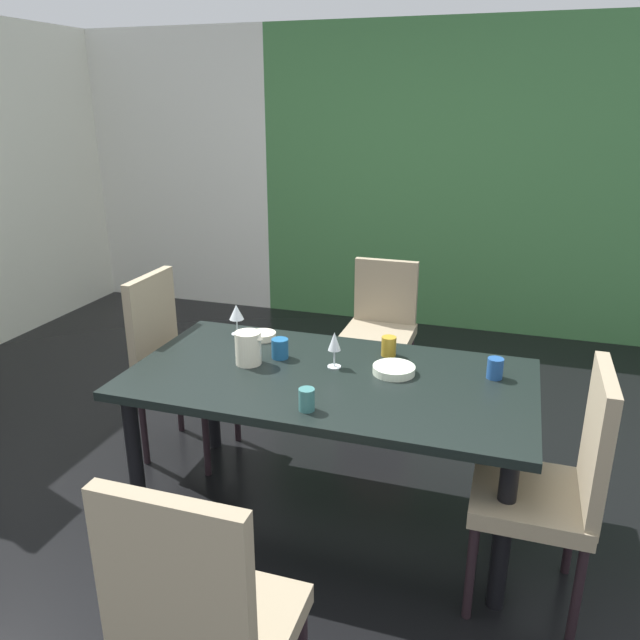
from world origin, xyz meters
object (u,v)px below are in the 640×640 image
(chair_head_far, at_px, (381,323))
(cup_center, at_px, (389,346))
(pitcher_near_window, at_px, (248,348))
(cup_west, at_px, (495,368))
(wine_glass_east, at_px, (236,313))
(serving_bowl_corner, at_px, (263,336))
(serving_bowl_north, at_px, (394,370))
(cup_south, at_px, (280,348))
(cup_near_shelf, at_px, (307,400))
(wine_glass_front, at_px, (334,343))
(chair_right_near, at_px, (557,480))
(chair_head_near, at_px, (201,623))
(chair_left_far, at_px, (174,359))
(dining_table, at_px, (329,391))

(chair_head_far, xyz_separation_m, cup_center, (0.25, -1.00, 0.25))
(pitcher_near_window, bearing_deg, cup_west, 9.55)
(wine_glass_east, bearing_deg, serving_bowl_corner, -7.77)
(serving_bowl_north, height_order, cup_west, cup_west)
(chair_head_far, distance_m, serving_bowl_corner, 1.09)
(cup_south, relative_size, cup_near_shelf, 1.03)
(serving_bowl_north, relative_size, cup_near_shelf, 2.08)
(wine_glass_front, xyz_separation_m, pitcher_near_window, (-0.40, -0.08, -0.04))
(serving_bowl_corner, height_order, cup_south, cup_south)
(chair_right_near, relative_size, cup_south, 10.52)
(cup_center, height_order, cup_west, cup_center)
(chair_head_far, xyz_separation_m, cup_south, (-0.24, -1.19, 0.25))
(wine_glass_front, xyz_separation_m, cup_south, (-0.28, 0.03, -0.07))
(cup_near_shelf, relative_size, cup_center, 0.97)
(serving_bowl_corner, xyz_separation_m, cup_south, (0.18, -0.21, 0.03))
(wine_glass_front, distance_m, cup_south, 0.29)
(chair_head_near, height_order, cup_near_shelf, chair_head_near)
(chair_head_near, bearing_deg, pitcher_near_window, 108.42)
(chair_left_far, height_order, chair_head_near, chair_head_near)
(chair_head_near, height_order, serving_bowl_corner, chair_head_near)
(cup_center, distance_m, pitcher_near_window, 0.68)
(chair_right_near, distance_m, serving_bowl_north, 0.83)
(cup_west, relative_size, pitcher_near_window, 0.59)
(chair_left_far, bearing_deg, cup_center, 90.97)
(chair_head_near, xyz_separation_m, cup_south, (-0.33, 1.44, 0.21))
(cup_near_shelf, bearing_deg, wine_glass_east, 132.10)
(chair_head_far, height_order, cup_center, chair_head_far)
(cup_center, bearing_deg, cup_west, -12.44)
(chair_left_far, relative_size, serving_bowl_corner, 7.49)
(dining_table, distance_m, wine_glass_east, 0.74)
(chair_head_far, relative_size, serving_bowl_north, 4.76)
(wine_glass_east, height_order, serving_bowl_north, wine_glass_east)
(dining_table, distance_m, chair_head_near, 1.32)
(chair_head_far, xyz_separation_m, wine_glass_front, (0.04, -1.22, 0.32))
(chair_head_far, distance_m, wine_glass_front, 1.26)
(chair_head_far, bearing_deg, chair_head_near, 91.88)
(wine_glass_front, relative_size, serving_bowl_corner, 1.26)
(chair_right_near, bearing_deg, wine_glass_front, 68.99)
(wine_glass_front, height_order, cup_center, wine_glass_front)
(chair_head_far, height_order, pitcher_near_window, chair_head_far)
(cup_south, xyz_separation_m, cup_west, (1.00, 0.08, -0.00))
(dining_table, distance_m, serving_bowl_corner, 0.58)
(serving_bowl_corner, xyz_separation_m, cup_center, (0.67, -0.02, 0.03))
(chair_head_near, xyz_separation_m, cup_west, (0.68, 1.52, 0.21))
(cup_near_shelf, bearing_deg, cup_south, 122.40)
(chair_left_far, height_order, cup_near_shelf, chair_left_far)
(chair_head_near, xyz_separation_m, chair_right_near, (0.95, 1.03, -0.01))
(dining_table, relative_size, cup_near_shelf, 19.55)
(dining_table, distance_m, cup_center, 0.39)
(serving_bowl_corner, distance_m, cup_near_shelf, 0.83)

